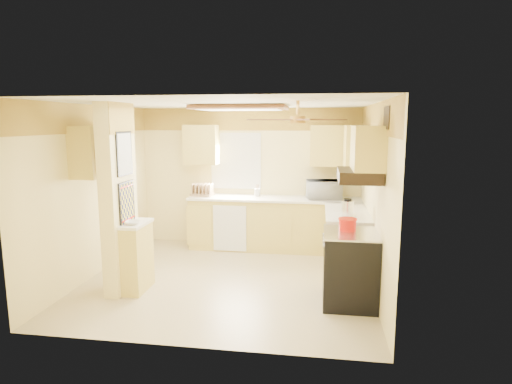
% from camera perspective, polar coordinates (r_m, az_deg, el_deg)
% --- Properties ---
extents(floor, '(4.00, 4.00, 0.00)m').
position_cam_1_polar(floor, '(6.32, -3.69, -11.57)').
color(floor, '#CAB88C').
rests_on(floor, ground).
extents(ceiling, '(4.00, 4.00, 0.00)m').
position_cam_1_polar(ceiling, '(5.91, -3.95, 11.69)').
color(ceiling, white).
rests_on(ceiling, wall_back).
extents(wall_back, '(4.00, 0.00, 4.00)m').
position_cam_1_polar(wall_back, '(7.84, -0.86, 1.97)').
color(wall_back, '#FBE899').
rests_on(wall_back, floor).
extents(wall_front, '(4.00, 0.00, 4.00)m').
position_cam_1_polar(wall_front, '(4.20, -9.36, -4.66)').
color(wall_front, '#FBE899').
rests_on(wall_front, floor).
extents(wall_left, '(0.00, 3.80, 3.80)m').
position_cam_1_polar(wall_left, '(6.71, -20.76, 0.11)').
color(wall_left, '#FBE899').
rests_on(wall_left, floor).
extents(wall_right, '(0.00, 3.80, 3.80)m').
position_cam_1_polar(wall_right, '(5.90, 15.51, -0.81)').
color(wall_right, '#FBE899').
rests_on(wall_right, floor).
extents(wallpaper_border, '(4.00, 0.02, 0.40)m').
position_cam_1_polar(wallpaper_border, '(7.75, -0.91, 9.67)').
color(wallpaper_border, yellow).
rests_on(wallpaper_border, wall_back).
extents(partition_column, '(0.20, 0.70, 2.50)m').
position_cam_1_polar(partition_column, '(5.93, -17.84, -0.88)').
color(partition_column, '#FBE899').
rests_on(partition_column, floor).
extents(partition_ledge, '(0.25, 0.55, 0.90)m').
position_cam_1_polar(partition_ledge, '(6.02, -15.56, -8.46)').
color(partition_ledge, '#DCC161').
rests_on(partition_ledge, floor).
extents(ledge_top, '(0.28, 0.58, 0.04)m').
position_cam_1_polar(ledge_top, '(5.90, -15.76, -4.11)').
color(ledge_top, white).
rests_on(ledge_top, partition_ledge).
extents(lower_cabinets_back, '(3.00, 0.60, 0.90)m').
position_cam_1_polar(lower_cabinets_back, '(7.63, 2.50, -4.36)').
color(lower_cabinets_back, '#DCC161').
rests_on(lower_cabinets_back, floor).
extents(lower_cabinets_right, '(0.60, 1.40, 0.90)m').
position_cam_1_polar(lower_cabinets_right, '(6.64, 12.00, -6.66)').
color(lower_cabinets_right, '#DCC161').
rests_on(lower_cabinets_right, floor).
extents(countertop_back, '(3.04, 0.64, 0.04)m').
position_cam_1_polar(countertop_back, '(7.52, 2.52, -0.90)').
color(countertop_back, white).
rests_on(countertop_back, lower_cabinets_back).
extents(countertop_right, '(0.64, 1.44, 0.04)m').
position_cam_1_polar(countertop_right, '(6.52, 12.06, -2.68)').
color(countertop_right, white).
rests_on(countertop_right, lower_cabinets_right).
extents(dishwasher_panel, '(0.58, 0.02, 0.80)m').
position_cam_1_polar(dishwasher_panel, '(7.45, -3.52, -4.87)').
color(dishwasher_panel, white).
rests_on(dishwasher_panel, lower_cabinets_back).
extents(window, '(0.92, 0.02, 1.02)m').
position_cam_1_polar(window, '(7.84, -2.69, 4.17)').
color(window, white).
rests_on(window, wall_back).
extents(upper_cab_back_left, '(0.60, 0.35, 0.70)m').
position_cam_1_polar(upper_cab_back_left, '(7.80, -7.30, 6.29)').
color(upper_cab_back_left, '#DCC161').
rests_on(upper_cab_back_left, wall_back).
extents(upper_cab_back_right, '(0.90, 0.35, 0.70)m').
position_cam_1_polar(upper_cab_back_right, '(7.51, 10.72, 6.09)').
color(upper_cab_back_right, '#DCC161').
rests_on(upper_cab_back_right, wall_back).
extents(upper_cab_right, '(0.35, 1.00, 0.70)m').
position_cam_1_polar(upper_cab_right, '(7.05, 13.10, 5.80)').
color(upper_cab_right, '#DCC161').
rests_on(upper_cab_right, wall_right).
extents(upper_cab_left_wall, '(0.35, 0.75, 0.70)m').
position_cam_1_polar(upper_cab_left_wall, '(6.34, -20.78, 5.07)').
color(upper_cab_left_wall, '#DCC161').
rests_on(upper_cab_left_wall, wall_left).
extents(upper_cab_over_stove, '(0.35, 0.76, 0.52)m').
position_cam_1_polar(upper_cab_over_stove, '(5.26, 14.66, 5.71)').
color(upper_cab_over_stove, '#DCC161').
rests_on(upper_cab_over_stove, wall_right).
extents(stove, '(0.68, 0.77, 0.92)m').
position_cam_1_polar(stove, '(5.54, 12.40, -9.81)').
color(stove, black).
rests_on(stove, floor).
extents(range_hood, '(0.50, 0.76, 0.14)m').
position_cam_1_polar(range_hood, '(5.28, 13.59, 2.16)').
color(range_hood, black).
rests_on(range_hood, upper_cab_over_stove).
extents(poster_menu, '(0.02, 0.42, 0.57)m').
position_cam_1_polar(poster_menu, '(5.80, -17.15, 4.92)').
color(poster_menu, black).
rests_on(poster_menu, partition_column).
extents(poster_nashville, '(0.02, 0.42, 0.57)m').
position_cam_1_polar(poster_nashville, '(5.89, -16.84, -1.40)').
color(poster_nashville, black).
rests_on(poster_nashville, partition_column).
extents(ceiling_light_panel, '(1.35, 0.95, 0.06)m').
position_cam_1_polar(ceiling_light_panel, '(6.38, -2.07, 11.13)').
color(ceiling_light_panel, brown).
rests_on(ceiling_light_panel, ceiling).
extents(ceiling_fan, '(1.15, 1.15, 0.26)m').
position_cam_1_polar(ceiling_fan, '(5.08, 5.57, 9.64)').
color(ceiling_fan, gold).
rests_on(ceiling_fan, ceiling).
extents(vent_grate, '(0.02, 0.40, 0.25)m').
position_cam_1_polar(vent_grate, '(4.92, 17.08, 9.45)').
color(vent_grate, black).
rests_on(vent_grate, wall_right).
extents(microwave, '(0.63, 0.48, 0.32)m').
position_cam_1_polar(microwave, '(7.47, 9.05, 0.33)').
color(microwave, white).
rests_on(microwave, countertop_back).
extents(bowl, '(0.22, 0.22, 0.05)m').
position_cam_1_polar(bowl, '(5.78, -16.12, -3.94)').
color(bowl, white).
rests_on(bowl, ledge_top).
extents(dutch_oven, '(0.23, 0.23, 0.15)m').
position_cam_1_polar(dutch_oven, '(5.46, 12.11, -4.23)').
color(dutch_oven, red).
rests_on(dutch_oven, stove).
extents(kettle, '(0.16, 0.16, 0.25)m').
position_cam_1_polar(kettle, '(6.17, 12.10, -2.09)').
color(kettle, silver).
rests_on(kettle, countertop_right).
extents(dish_rack, '(0.41, 0.32, 0.22)m').
position_cam_1_polar(dish_rack, '(7.76, -7.18, 0.10)').
color(dish_rack, tan).
rests_on(dish_rack, countertop_back).
extents(utensil_crock, '(0.11, 0.11, 0.21)m').
position_cam_1_polar(utensil_crock, '(7.64, 0.19, -0.03)').
color(utensil_crock, white).
rests_on(utensil_crock, countertop_back).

